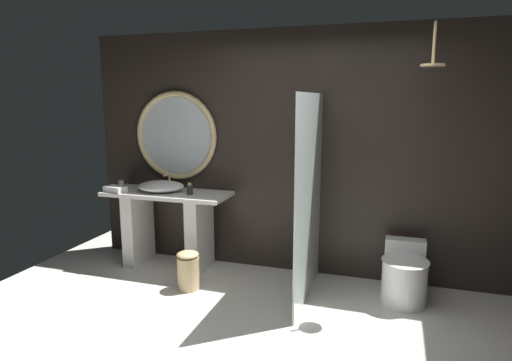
{
  "coord_description": "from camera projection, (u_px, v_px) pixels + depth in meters",
  "views": [
    {
      "loc": [
        0.97,
        -2.66,
        1.87
      ],
      "look_at": [
        -0.17,
        0.92,
        1.17
      ],
      "focal_mm": 30.61,
      "sensor_mm": 36.0,
      "label": 1
    }
  ],
  "objects": [
    {
      "name": "back_wall_panel",
      "position": [
        299.0,
        154.0,
        4.67
      ],
      "size": [
        4.8,
        0.1,
        2.6
      ],
      "primitive_type": "cube",
      "color": "black",
      "rests_on": "ground_plane"
    },
    {
      "name": "vanity_counter",
      "position": [
        168.0,
        223.0,
        4.91
      ],
      "size": [
        1.41,
        0.54,
        0.86
      ],
      "color": "silver",
      "rests_on": "ground_plane"
    },
    {
      "name": "vessel_sink",
      "position": [
        161.0,
        186.0,
        4.87
      ],
      "size": [
        0.53,
        0.44,
        0.17
      ],
      "color": "white",
      "rests_on": "vanity_counter"
    },
    {
      "name": "tumbler_cup",
      "position": [
        121.0,
        184.0,
        5.02
      ],
      "size": [
        0.06,
        0.06,
        0.1
      ],
      "primitive_type": "cylinder",
      "color": "silver",
      "rests_on": "vanity_counter"
    },
    {
      "name": "soap_dispenser",
      "position": [
        190.0,
        189.0,
        4.7
      ],
      "size": [
        0.07,
        0.07,
        0.13
      ],
      "color": "#282D28",
      "rests_on": "vanity_counter"
    },
    {
      "name": "round_wall_mirror",
      "position": [
        176.0,
        136.0,
        4.98
      ],
      "size": [
        1.01,
        0.06,
        1.01
      ],
      "color": "#D6B77F"
    },
    {
      "name": "shower_glass_panel",
      "position": [
        309.0,
        199.0,
        4.05
      ],
      "size": [
        0.02,
        1.2,
        1.93
      ],
      "primitive_type": "cube",
      "color": "silver",
      "rests_on": "ground_plane"
    },
    {
      "name": "rain_shower_head",
      "position": [
        433.0,
        61.0,
        3.59
      ],
      "size": [
        0.19,
        0.19,
        0.36
      ],
      "color": "#D6B77F"
    },
    {
      "name": "toilet",
      "position": [
        404.0,
        276.0,
        4.07
      ],
      "size": [
        0.43,
        0.58,
        0.54
      ],
      "color": "white",
      "rests_on": "ground_plane"
    },
    {
      "name": "waste_bin",
      "position": [
        188.0,
        270.0,
        4.34
      ],
      "size": [
        0.22,
        0.22,
        0.39
      ],
      "color": "#D6B77F",
      "rests_on": "ground_plane"
    },
    {
      "name": "folded_hand_towel",
      "position": [
        115.0,
        189.0,
        4.84
      ],
      "size": [
        0.27,
        0.19,
        0.07
      ],
      "primitive_type": "cube",
      "rotation": [
        0.0,
        0.0,
        -0.21
      ],
      "color": "white",
      "rests_on": "vanity_counter"
    }
  ]
}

